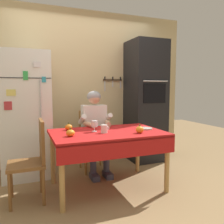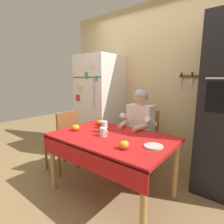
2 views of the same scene
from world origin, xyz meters
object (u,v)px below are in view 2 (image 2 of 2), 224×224
object	(u,v)px
pumpkin_large	(76,128)
wine_glass	(104,125)
coffee_mug	(104,132)
chair_behind_person	(144,138)
pumpkin_medium	(100,122)
dining_table	(110,143)
seated_person	(138,126)
serving_tray	(154,146)
chair_left_side	(64,139)
refrigerator	(100,106)
pumpkin_small	(124,145)

from	to	relation	value
pumpkin_large	wine_glass	bearing A→B (deg)	26.97
coffee_mug	chair_behind_person	bearing A→B (deg)	84.36
pumpkin_medium	dining_table	bearing A→B (deg)	-34.52
pumpkin_large	seated_person	bearing A→B (deg)	54.00
wine_glass	pumpkin_medium	world-z (taller)	wine_glass
chair_behind_person	pumpkin_medium	bearing A→B (deg)	-132.89
wine_glass	pumpkin_medium	size ratio (longest dim) A/B	1.43
chair_behind_person	pumpkin_large	distance (m)	1.06
serving_tray	chair_left_side	bearing A→B (deg)	179.57
pumpkin_large	pumpkin_medium	world-z (taller)	pumpkin_large
dining_table	coffee_mug	xyz separation A→B (m)	(-0.06, -0.05, 0.13)
refrigerator	pumpkin_medium	world-z (taller)	refrigerator
wine_glass	dining_table	bearing A→B (deg)	-25.15
refrigerator	seated_person	size ratio (longest dim) A/B	1.45
chair_left_side	serving_tray	xyz separation A→B (m)	(1.44, -0.01, 0.24)
pumpkin_large	pumpkin_small	distance (m)	0.84
refrigerator	dining_table	bearing A→B (deg)	-42.91
coffee_mug	wine_glass	bearing A→B (deg)	127.09
wine_glass	pumpkin_small	xyz separation A→B (m)	(0.49, -0.29, -0.05)
refrigerator	seated_person	bearing A→B (deg)	-16.09
chair_left_side	wine_glass	distance (m)	0.82
dining_table	pumpkin_large	distance (m)	0.52
chair_behind_person	seated_person	distance (m)	0.29
coffee_mug	pumpkin_large	bearing A→B (deg)	-173.05
seated_person	pumpkin_medium	xyz separation A→B (m)	(-0.46, -0.30, 0.04)
seated_person	chair_left_side	bearing A→B (deg)	-147.28
wine_glass	pumpkin_medium	xyz separation A→B (m)	(-0.28, 0.23, -0.06)
pumpkin_small	seated_person	bearing A→B (deg)	111.22
chair_left_side	pumpkin_large	size ratio (longest dim) A/B	9.22
chair_behind_person	chair_left_side	bearing A→B (deg)	-139.70
dining_table	seated_person	world-z (taller)	seated_person
seated_person	serving_tray	size ratio (longest dim) A/B	6.70
coffee_mug	pumpkin_large	distance (m)	0.43
serving_tray	pumpkin_small	bearing A→B (deg)	-132.87
seated_person	pumpkin_small	size ratio (longest dim) A/B	11.59
pumpkin_large	serving_tray	size ratio (longest dim) A/B	0.54
refrigerator	pumpkin_large	size ratio (longest dim) A/B	17.85
refrigerator	wine_glass	bearing A→B (deg)	-45.55
pumpkin_small	serving_tray	size ratio (longest dim) A/B	0.58
wine_glass	pumpkin_large	world-z (taller)	wine_glass
dining_table	pumpkin_large	bearing A→B (deg)	-168.63
wine_glass	pumpkin_small	distance (m)	0.57
seated_person	chair_left_side	distance (m)	1.12
chair_behind_person	pumpkin_small	bearing A→B (deg)	-72.49
refrigerator	wine_glass	size ratio (longest dim) A/B	12.76
pumpkin_medium	pumpkin_large	bearing A→B (deg)	-97.72
refrigerator	coffee_mug	world-z (taller)	refrigerator
pumpkin_small	chair_left_side	bearing A→B (deg)	169.58
dining_table	coffee_mug	bearing A→B (deg)	-143.98
chair_behind_person	pumpkin_medium	xyz separation A→B (m)	(-0.46, -0.49, 0.27)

